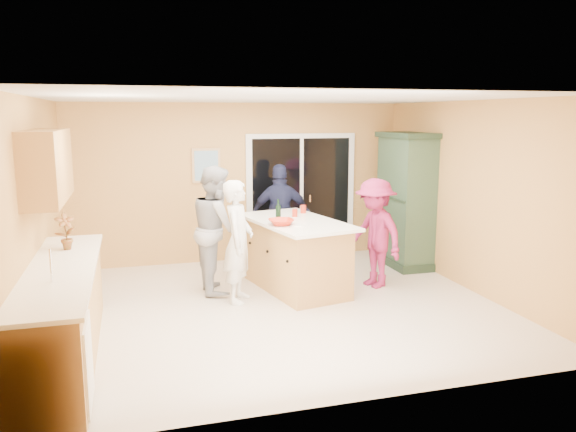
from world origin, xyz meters
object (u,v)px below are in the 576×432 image
object	(u,v)px
woman_white	(238,242)
woman_navy	(281,216)
green_hutch	(406,201)
woman_grey	(217,229)
woman_magenta	(375,233)
kitchen_island	(296,257)

from	to	relation	value
woman_white	woman_navy	xyz separation A→B (m)	(0.96, 1.48, 0.03)
green_hutch	woman_grey	bearing A→B (deg)	-170.16
green_hutch	woman_grey	world-z (taller)	green_hutch
green_hutch	woman_navy	distance (m)	2.02
green_hutch	woman_magenta	distance (m)	1.37
woman_grey	woman_magenta	world-z (taller)	woman_grey
woman_navy	woman_white	bearing A→B (deg)	65.69
woman_white	woman_grey	world-z (taller)	woman_grey
kitchen_island	green_hutch	xyz separation A→B (m)	(2.07, 0.77, 0.58)
woman_white	woman_magenta	world-z (taller)	woman_white
woman_white	green_hutch	bearing A→B (deg)	-47.72
woman_white	woman_navy	size ratio (longest dim) A/B	0.96
kitchen_island	woman_magenta	xyz separation A→B (m)	(1.11, -0.17, 0.31)
green_hutch	woman_magenta	world-z (taller)	green_hutch
woman_grey	woman_navy	xyz separation A→B (m)	(1.16, 0.96, -0.04)
kitchen_island	woman_magenta	distance (m)	1.17
woman_white	woman_grey	size ratio (longest dim) A/B	0.92
kitchen_island	green_hutch	world-z (taller)	green_hutch
kitchen_island	woman_navy	distance (m)	1.24
woman_navy	woman_magenta	xyz separation A→B (m)	(1.01, -1.36, -0.06)
woman_navy	woman_magenta	world-z (taller)	woman_navy
woman_white	woman_navy	world-z (taller)	woman_navy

